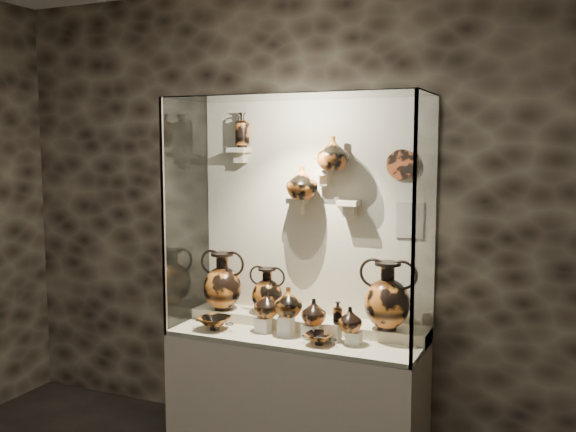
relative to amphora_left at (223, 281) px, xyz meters
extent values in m
cube|color=black|center=(0.63, 0.20, 0.49)|extent=(5.00, 0.02, 3.20)
cube|color=beige|center=(0.63, -0.12, -0.71)|extent=(1.70, 0.60, 0.80)
cube|color=beige|center=(0.63, -0.12, -0.30)|extent=(1.68, 0.58, 0.03)
cube|color=beige|center=(0.63, 0.05, -0.26)|extent=(1.70, 0.25, 0.10)
cube|color=beige|center=(0.63, 0.19, 0.49)|extent=(1.70, 0.03, 1.60)
cube|color=white|center=(0.63, -0.42, 0.49)|extent=(1.70, 0.01, 1.60)
cube|color=white|center=(-0.22, -0.12, 0.49)|extent=(0.01, 0.60, 1.60)
cube|color=white|center=(1.48, -0.12, 0.49)|extent=(0.01, 0.60, 1.60)
cube|color=white|center=(0.63, -0.12, 1.29)|extent=(1.70, 0.60, 0.01)
cube|color=gray|center=(-0.21, -0.41, 0.49)|extent=(0.02, 0.02, 1.60)
cube|color=gray|center=(1.47, -0.41, 0.49)|extent=(0.02, 0.02, 1.60)
cube|color=silver|center=(0.41, -0.17, -0.23)|extent=(0.09, 0.09, 0.10)
cube|color=silver|center=(0.58, -0.17, -0.22)|extent=(0.09, 0.09, 0.13)
cube|color=silver|center=(0.75, -0.17, -0.24)|extent=(0.09, 0.09, 0.09)
cube|color=silver|center=(0.91, -0.17, -0.22)|extent=(0.09, 0.09, 0.12)
cube|color=silver|center=(1.05, -0.17, -0.24)|extent=(0.09, 0.09, 0.08)
cube|color=beige|center=(0.08, 0.12, 0.94)|extent=(0.14, 0.12, 0.04)
cube|color=beige|center=(0.53, 0.12, 0.59)|extent=(0.14, 0.12, 0.04)
cube|color=beige|center=(0.73, 0.12, 0.79)|extent=(0.10, 0.12, 0.04)
cube|color=beige|center=(0.91, 0.12, 0.59)|extent=(0.14, 0.12, 0.04)
imported|color=#BE6724|center=(0.43, -0.16, -0.09)|extent=(0.17, 0.17, 0.18)
imported|color=#A7551D|center=(0.60, -0.17, -0.05)|extent=(0.24, 0.24, 0.20)
imported|color=#BE6724|center=(0.77, -0.16, -0.10)|extent=(0.21, 0.21, 0.17)
imported|color=#BE6724|center=(1.03, -0.19, -0.12)|extent=(0.16, 0.16, 0.16)
imported|color=#A7551D|center=(0.59, 0.06, 0.72)|extent=(0.22, 0.22, 0.23)
imported|color=#A7551D|center=(0.81, 0.06, 0.92)|extent=(0.28, 0.28, 0.23)
cylinder|color=#AB4921|center=(1.25, 0.17, 0.85)|extent=(0.20, 0.02, 0.20)
cube|color=beige|center=(1.31, 0.17, 0.49)|extent=(0.18, 0.01, 0.24)
camera|label=1|loc=(2.27, -3.96, 0.98)|focal=40.00mm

